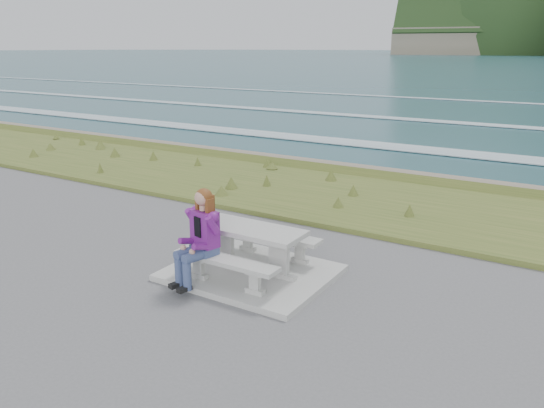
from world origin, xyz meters
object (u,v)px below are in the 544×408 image
Objects in this scene: picnic_table at (251,237)px; seated_woman at (197,250)px; bench_landward at (226,265)px; bench_seaward at (273,238)px.

seated_woman is (-0.44, -0.84, -0.03)m from picnic_table.
picnic_table is at bearing 90.00° from bench_landward.
seated_woman is (-0.44, -0.14, 0.20)m from bench_landward.
bench_landward is 1.40m from bench_seaward.
bench_landward is at bearing -90.00° from picnic_table.
bench_seaward is at bearing 87.86° from seated_woman.
bench_seaward is (0.00, 1.40, 0.00)m from bench_landward.
picnic_table is at bearing 76.10° from seated_woman.
bench_landward and bench_seaward have the same top height.
bench_landward is at bearing 31.38° from seated_woman.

